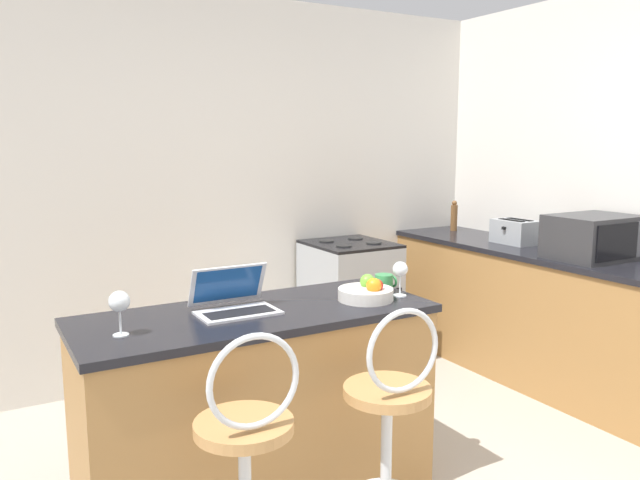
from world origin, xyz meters
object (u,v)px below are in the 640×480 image
stove_range (350,303)px  mug_green (384,283)px  wine_glass_tall (119,303)px  bar_stool_far (389,440)px  pepper_mill (454,216)px  fruit_bowl (367,292)px  toaster (515,232)px  wine_glass_short (400,271)px  microwave (594,237)px  laptop (234,300)px

stove_range → mug_green: 1.57m
wine_glass_tall → bar_stool_far: bearing=-30.2°
pepper_mill → fruit_bowl: bearing=-141.0°
toaster → wine_glass_short: 1.83m
bar_stool_far → toaster: toaster is taller
bar_stool_far → fruit_bowl: bar_stool_far is taller
bar_stool_far → fruit_bowl: (0.22, 0.49, 0.45)m
bar_stool_far → microwave: bearing=17.9°
microwave → wine_glass_tall: microwave is taller
laptop → mug_green: 0.76m
bar_stool_far → wine_glass_tall: wine_glass_tall is taller
bar_stool_far → wine_glass_short: wine_glass_short is taller
laptop → toaster: size_ratio=1.13×
bar_stool_far → microwave: size_ratio=1.95×
stove_range → laptop: bearing=-137.5°
mug_green → pepper_mill: bearing=39.9°
laptop → mug_green: (0.76, -0.04, -0.01)m
fruit_bowl → stove_range: bearing=60.3°
microwave → mug_green: (-1.63, -0.07, -0.09)m
bar_stool_far → laptop: laptop is taller
laptop → stove_range: laptop is taller
laptop → stove_range: size_ratio=0.37×
laptop → pepper_mill: bearing=29.3°
wine_glass_short → fruit_bowl: size_ratio=0.65×
wine_glass_short → fruit_bowl: (-0.18, 0.01, -0.09)m
wine_glass_short → laptop: bearing=169.9°
microwave → wine_glass_tall: bearing=-177.3°
toaster → wine_glass_tall: (-2.92, -0.79, 0.04)m
bar_stool_far → stove_range: (1.03, 1.92, -0.03)m
mug_green → pepper_mill: (1.71, 1.43, 0.07)m
bar_stool_far → toaster: (2.04, 1.30, 0.50)m
wine_glass_tall → toaster: bearing=15.2°
microwave → pepper_mill: (0.08, 1.36, -0.02)m
mug_green → wine_glass_tall: bearing=-177.2°
toaster → pepper_mill: (0.05, 0.70, 0.03)m
fruit_bowl → wine_glass_tall: wine_glass_tall is taller
microwave → wine_glass_tall: 2.90m
microwave → fruit_bowl: microwave is taller
bar_stool_far → pepper_mill: 2.95m
microwave → pepper_mill: 1.36m
bar_stool_far → wine_glass_tall: (-0.88, 0.51, 0.54)m
laptop → toaster: laptop is taller
toaster → microwave: bearing=-92.1°
microwave → mug_green: size_ratio=5.07×
fruit_bowl → mug_green: 0.18m
laptop → wine_glass_short: (0.78, -0.14, 0.07)m
bar_stool_far → mug_green: bearing=56.6°
fruit_bowl → pepper_mill: bearing=39.0°
wine_glass_short → mug_green: wine_glass_short is taller
laptop → mug_green: size_ratio=3.25×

